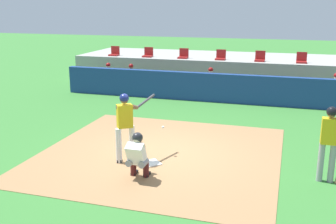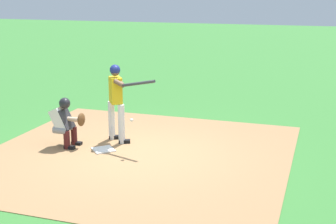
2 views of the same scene
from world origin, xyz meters
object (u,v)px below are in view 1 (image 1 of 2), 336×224
object	(u,v)px
dugout_player_2	(210,82)
on_deck_batter	(329,140)
stadium_seat_4	(260,58)
stadium_seat_5	(302,60)
home_plate	(151,163)
stadium_seat_1	(148,54)
dugout_player_1	(130,77)
stadium_seat_2	(183,55)
dugout_player_3	(335,89)
stadium_seat_0	(114,53)
stadium_seat_3	(221,57)
dugout_player_0	(108,76)
catcher_crouched	(138,154)
batter_at_plate	(126,123)

from	to	relation	value
dugout_player_2	on_deck_batter	bearing A→B (deg)	-61.58
dugout_player_2	stadium_seat_4	size ratio (longest dim) A/B	2.71
stadium_seat_5	home_plate	bearing A→B (deg)	-110.05
stadium_seat_1	stadium_seat_5	world-z (taller)	same
dugout_player_1	stadium_seat_2	xyz separation A→B (m)	(2.02, 2.03, 0.86)
dugout_player_3	stadium_seat_0	xyz separation A→B (m)	(-10.63, 2.03, 0.86)
stadium_seat_3	stadium_seat_1	bearing A→B (deg)	180.00
dugout_player_1	dugout_player_3	world-z (taller)	same
home_plate	stadium_seat_4	distance (m)	10.46
stadium_seat_1	stadium_seat_5	bearing A→B (deg)	0.00
dugout_player_2	stadium_seat_4	world-z (taller)	stadium_seat_4
home_plate	dugout_player_0	distance (m)	9.60
dugout_player_2	stadium_seat_3	xyz separation A→B (m)	(0.10, 2.03, 0.86)
dugout_player_0	stadium_seat_2	world-z (taller)	stadium_seat_2
catcher_crouched	on_deck_batter	size ratio (longest dim) A/B	1.11
dugout_player_3	stadium_seat_2	world-z (taller)	stadium_seat_2
batter_at_plate	dugout_player_2	size ratio (longest dim) A/B	1.39
stadium_seat_4	stadium_seat_5	size ratio (longest dim) A/B	1.00
dugout_player_1	dugout_player_2	bearing A→B (deg)	0.00
stadium_seat_2	batter_at_plate	bearing A→B (deg)	-83.42
batter_at_plate	stadium_seat_1	bearing A→B (deg)	106.62
batter_at_plate	dugout_player_3	bearing A→B (deg)	54.65
home_plate	dugout_player_1	size ratio (longest dim) A/B	0.34
catcher_crouched	stadium_seat_2	size ratio (longest dim) A/B	4.14
home_plate	dugout_player_1	distance (m)	9.04
on_deck_batter	dugout_player_2	xyz separation A→B (m)	(-4.31, 7.96, -0.35)
stadium_seat_4	home_plate	bearing A→B (deg)	-100.34
on_deck_batter	stadium_seat_1	distance (m)	12.76
catcher_crouched	stadium_seat_4	bearing A→B (deg)	80.45
stadium_seat_0	stadium_seat_5	distance (m)	9.29
dugout_player_2	catcher_crouched	bearing A→B (deg)	-89.40
on_deck_batter	dugout_player_2	distance (m)	9.06
stadium_seat_5	dugout_player_1	bearing A→B (deg)	-164.99
home_plate	stadium_seat_2	size ratio (longest dim) A/B	0.92
dugout_player_0	dugout_player_2	world-z (taller)	same
stadium_seat_2	stadium_seat_3	xyz separation A→B (m)	(1.86, 0.00, 0.00)
stadium_seat_1	on_deck_batter	bearing A→B (deg)	-51.60
on_deck_batter	dugout_player_2	bearing A→B (deg)	118.42
stadium_seat_0	stadium_seat_5	bearing A→B (deg)	0.00
stadium_seat_1	dugout_player_3	bearing A→B (deg)	-13.05
stadium_seat_1	dugout_player_1	bearing A→B (deg)	-94.53
on_deck_batter	stadium_seat_0	xyz separation A→B (m)	(-9.78, 9.99, 0.51)
home_plate	batter_at_plate	bearing A→B (deg)	176.79
stadium_seat_0	dugout_player_2	bearing A→B (deg)	-20.40
on_deck_batter	batter_at_plate	bearing A→B (deg)	-178.28
home_plate	stadium_seat_3	xyz separation A→B (m)	(0.00, 10.18, 1.51)
dugout_player_0	stadium_seat_1	size ratio (longest dim) A/B	2.71
dugout_player_2	dugout_player_0	bearing A→B (deg)	180.00
catcher_crouched	dugout_player_2	distance (m)	9.04
dugout_player_1	stadium_seat_1	bearing A→B (deg)	85.47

